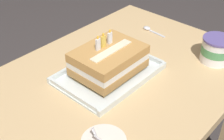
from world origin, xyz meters
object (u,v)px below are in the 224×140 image
(ice_cream_tub, at_px, (216,50))
(foil_tray, at_px, (109,73))
(birthday_cake, at_px, (109,59))
(serving_spoon_near_tray, at_px, (149,29))

(ice_cream_tub, bearing_deg, foil_tray, 145.02)
(foil_tray, xyz_separation_m, ice_cream_tub, (0.34, -0.24, 0.04))
(birthday_cake, bearing_deg, foil_tray, -90.00)
(birthday_cake, height_order, serving_spoon_near_tray, birthday_cake)
(ice_cream_tub, bearing_deg, birthday_cake, 145.02)
(ice_cream_tub, height_order, serving_spoon_near_tray, ice_cream_tub)
(foil_tray, bearing_deg, serving_spoon_near_tray, 14.88)
(foil_tray, bearing_deg, birthday_cake, 90.00)
(foil_tray, height_order, birthday_cake, birthday_cake)
(foil_tray, distance_m, serving_spoon_near_tray, 0.39)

